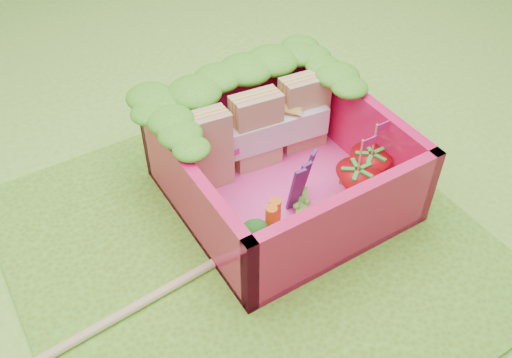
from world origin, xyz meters
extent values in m
plane|color=#7BC236|center=(0.00, 0.00, 0.00)|extent=(14.00, 14.00, 0.00)
cube|color=#5F9020|center=(0.00, 0.00, 0.01)|extent=(2.60, 2.60, 0.03)
cube|color=#FF41A0|center=(0.39, 0.23, 0.06)|extent=(1.30, 1.30, 0.05)
cube|color=#E3134F|center=(0.39, 0.84, 0.31)|extent=(1.30, 0.07, 0.55)
cube|color=#E3134F|center=(0.39, -0.39, 0.31)|extent=(1.30, 0.07, 0.55)
cube|color=#E3134F|center=(-0.22, 0.23, 0.31)|extent=(0.07, 1.30, 0.55)
cube|color=#E3134F|center=(1.01, 0.23, 0.31)|extent=(0.07, 1.30, 0.55)
ellipsoid|color=#328317|center=(-0.11, 0.81, 0.64)|extent=(0.30, 0.30, 0.11)
ellipsoid|color=#328317|center=(0.09, 0.81, 0.64)|extent=(0.30, 0.30, 0.11)
ellipsoid|color=#328317|center=(0.29, 0.81, 0.64)|extent=(0.30, 0.30, 0.11)
ellipsoid|color=#328317|center=(0.49, 0.81, 0.64)|extent=(0.30, 0.30, 0.11)
ellipsoid|color=#328317|center=(0.69, 0.81, 0.64)|extent=(0.30, 0.30, 0.11)
ellipsoid|color=#328317|center=(0.89, 0.81, 0.64)|extent=(0.30, 0.30, 0.11)
ellipsoid|color=#328317|center=(-0.19, 0.33, 0.64)|extent=(0.27, 0.27, 0.10)
ellipsoid|color=#328317|center=(-0.19, 0.47, 0.64)|extent=(0.27, 0.27, 0.10)
ellipsoid|color=#328317|center=(-0.19, 0.61, 0.64)|extent=(0.27, 0.27, 0.10)
ellipsoid|color=#328317|center=(-0.19, 0.75, 0.64)|extent=(0.27, 0.27, 0.10)
ellipsoid|color=#328317|center=(-0.19, 0.89, 0.64)|extent=(0.27, 0.27, 0.10)
ellipsoid|color=#328317|center=(0.97, 0.33, 0.64)|extent=(0.27, 0.27, 0.10)
ellipsoid|color=#328317|center=(0.97, 0.47, 0.64)|extent=(0.27, 0.27, 0.10)
ellipsoid|color=#328317|center=(0.97, 0.61, 0.64)|extent=(0.27, 0.27, 0.10)
ellipsoid|color=#328317|center=(0.97, 0.75, 0.64)|extent=(0.27, 0.27, 0.10)
ellipsoid|color=#328317|center=(0.97, 0.89, 0.64)|extent=(0.27, 0.27, 0.10)
cube|color=#AA8159|center=(0.02, 0.54, 0.35)|extent=(0.33, 0.18, 0.55)
cube|color=#AA8159|center=(0.39, 0.54, 0.35)|extent=(0.33, 0.18, 0.55)
cube|color=#AA8159|center=(0.76, 0.54, 0.35)|extent=(0.33, 0.18, 0.55)
cube|color=white|center=(0.39, 0.54, 0.33)|extent=(1.00, 0.29, 0.20)
cylinder|color=#628C44|center=(-0.10, -0.09, 0.14)|extent=(0.12, 0.12, 0.13)
ellipsoid|color=#1B5015|center=(-0.10, -0.09, 0.27)|extent=(0.34, 0.34, 0.12)
cylinder|color=#E75213|center=(0.11, -0.08, 0.21)|extent=(0.07, 0.07, 0.27)
cylinder|color=#E75213|center=(0.16, -0.04, 0.21)|extent=(0.07, 0.07, 0.26)
cube|color=#461957|center=(0.36, 0.04, 0.27)|extent=(0.07, 0.02, 0.38)
cube|color=#461957|center=(0.41, 0.06, 0.27)|extent=(0.07, 0.03, 0.38)
cube|color=#461957|center=(0.50, 0.12, 0.27)|extent=(0.07, 0.05, 0.38)
cone|color=red|center=(0.72, -0.09, 0.21)|extent=(0.27, 0.27, 0.27)
cylinder|color=tan|center=(0.72, -0.09, 0.47)|extent=(0.01, 0.01, 0.24)
cube|color=#CB217D|center=(0.77, -0.09, 0.55)|extent=(0.10, 0.01, 0.06)
cone|color=red|center=(0.88, -0.02, 0.21)|extent=(0.27, 0.27, 0.27)
cylinder|color=tan|center=(0.88, -0.02, 0.47)|extent=(0.01, 0.01, 0.24)
cube|color=#CB217D|center=(0.93, -0.02, 0.55)|extent=(0.10, 0.01, 0.06)
cube|color=#5A9D31|center=(0.89, 0.14, 0.11)|extent=(0.31, 0.24, 0.05)
cube|color=#5A9D31|center=(0.89, -0.09, 0.11)|extent=(0.32, 0.08, 0.05)
cube|color=#5A9D31|center=(0.55, -0.16, 0.11)|extent=(0.21, 0.31, 0.05)
cube|color=#5A9D31|center=(0.40, 0.02, 0.11)|extent=(0.25, 0.30, 0.05)
cube|color=tan|center=(-0.92, -0.09, 0.05)|extent=(2.45, 0.23, 0.04)
cube|color=tan|center=(-0.86, -0.07, 0.05)|extent=(2.45, 0.23, 0.04)
camera|label=1|loc=(-1.12, -1.89, 2.67)|focal=40.00mm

